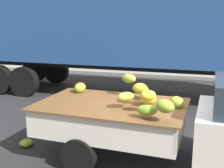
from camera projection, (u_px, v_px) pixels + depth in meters
The scene contains 5 objects.
ground at pixel (163, 161), 5.53m from camera, with size 220.00×220.00×0.00m, color #28282B.
curb_strip at pixel (183, 76), 13.77m from camera, with size 80.00×0.80×0.16m, color gray.
pickup_truck at pixel (221, 125), 4.93m from camera, with size 5.11×2.11×1.70m.
semi_trailer at pixel (128, 25), 9.92m from camera, with size 12.06×2.89×3.95m.
fallen_banana_bunch_near_tailgate at pixel (26, 143), 6.15m from camera, with size 0.29×0.28×0.16m, color #97A72F.
Camera 1 is at (0.46, -5.17, 2.62)m, focal length 45.75 mm.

